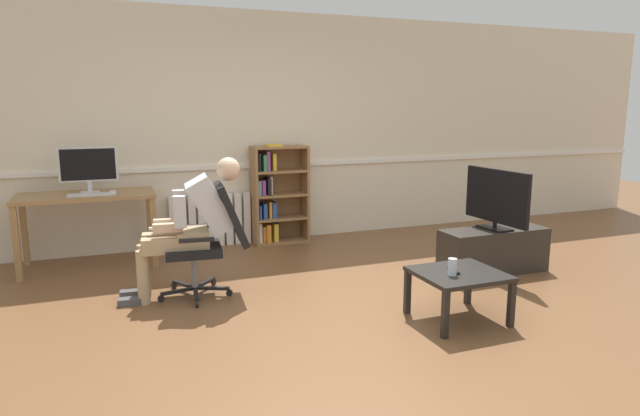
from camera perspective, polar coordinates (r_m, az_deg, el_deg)
name	(u,v)px	position (r m, az deg, el deg)	size (l,w,h in m)	color
ground_plane	(342,315)	(4.41, 2.26, -11.04)	(18.00, 18.00, 0.00)	brown
back_wall	(253,129)	(6.61, -6.98, 8.13)	(12.00, 0.13, 2.70)	beige
computer_desk	(86,204)	(5.98, -23.12, 0.39)	(1.31, 0.65, 0.76)	#9E7547
imac_monitor	(88,166)	(6.01, -22.96, 4.03)	(0.56, 0.14, 0.46)	silver
keyboard	(90,195)	(5.82, -22.80, 1.30)	(0.41, 0.12, 0.02)	silver
computer_mouse	(113,192)	(5.84, -20.73, 1.52)	(0.06, 0.10, 0.03)	white
bookshelf	(276,196)	(6.55, -4.65, 1.21)	(0.66, 0.29, 1.18)	olive
radiator	(211,220)	(6.52, -11.30, -1.27)	(0.94, 0.08, 0.61)	white
office_chair	(211,235)	(4.81, -11.30, -2.82)	(0.81, 0.62, 0.98)	black
person_seated	(190,223)	(4.78, -13.33, -1.53)	(1.06, 0.42, 1.20)	tan
tv_stand	(493,251)	(5.68, 17.57, -4.24)	(1.08, 0.37, 0.44)	#2D2823
tv_screen	(497,198)	(5.57, 17.89, 0.98)	(0.21, 0.84, 0.59)	black
coffee_table	(459,278)	(4.34, 14.22, -7.10)	(0.64, 0.58, 0.38)	black
drinking_glass	(452,267)	(4.21, 13.60, -5.97)	(0.07, 0.07, 0.13)	silver
spare_remote	(454,271)	(4.30, 13.72, -6.37)	(0.04, 0.15, 0.02)	black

